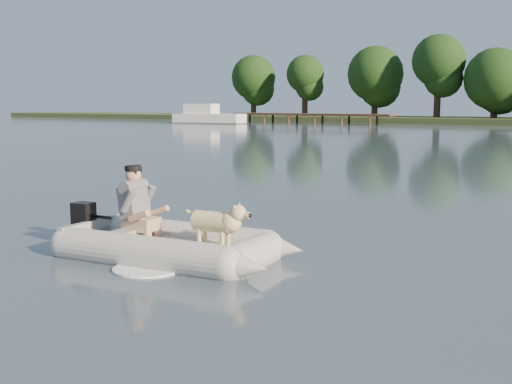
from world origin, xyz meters
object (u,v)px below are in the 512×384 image
Objects in this scene: dock at (310,118)px; man at (135,200)px; dog at (213,225)px; cabin_cruiser at (209,114)px; dinghy at (173,217)px.

man reaches higher than dock.
dog is 58.18m from cabin_cruiser.
man is at bearing 175.76° from dinghy.
dinghy reaches higher than dock.
dinghy is 57.90m from cabin_cruiser.
cabin_cruiser is at bearing 120.58° from dinghy.
dinghy is 0.64m from dog.
dinghy is 4.26× the size of man.
dinghy is 0.71m from man.
cabin_cruiser is (-34.47, 46.52, 0.44)m from dinghy.
man is (24.92, -51.92, 0.24)m from dock.
dinghy is at bearing -4.24° from man.
cabin_cruiser is (-8.87, -5.39, 0.49)m from dock.
cabin_cruiser is at bearing 121.14° from dog.
man is at bearing -62.85° from cabin_cruiser.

